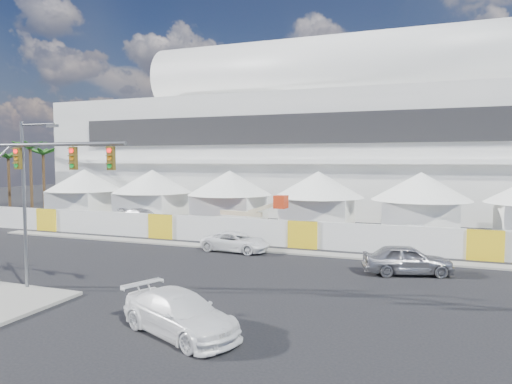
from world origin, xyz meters
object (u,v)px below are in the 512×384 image
(pickup_near, at_px, (180,313))
(streetlight_median, at_px, (27,193))
(lot_car_a, at_px, (419,235))
(lot_car_c, at_px, (142,217))
(pickup_curb, at_px, (236,242))
(traffic_mast, at_px, (1,199))
(boom_lift, at_px, (236,225))
(sedan_silver, at_px, (407,259))

(pickup_near, bearing_deg, streetlight_median, 99.39)
(pickup_near, bearing_deg, lot_car_a, 3.37)
(pickup_near, relative_size, lot_car_c, 0.96)
(pickup_curb, bearing_deg, traffic_mast, 154.89)
(pickup_near, bearing_deg, lot_car_c, 60.13)
(pickup_near, xyz_separation_m, lot_car_a, (8.09, 22.37, -0.08))
(lot_car_a, height_order, boom_lift, boom_lift)
(pickup_near, distance_m, traffic_mast, 11.98)
(lot_car_a, bearing_deg, traffic_mast, 154.54)
(streetlight_median, relative_size, boom_lift, 1.11)
(lot_car_a, distance_m, lot_car_c, 25.91)
(pickup_curb, bearing_deg, sedan_silver, -98.64)
(boom_lift, bearing_deg, pickup_near, -64.17)
(pickup_near, height_order, lot_car_a, pickup_near)
(sedan_silver, height_order, traffic_mast, traffic_mast)
(lot_car_a, xyz_separation_m, boom_lift, (-14.42, -1.94, 0.29))
(lot_car_a, height_order, streetlight_median, streetlight_median)
(pickup_curb, distance_m, lot_car_c, 16.34)
(pickup_near, relative_size, lot_car_a, 1.26)
(traffic_mast, bearing_deg, boom_lift, 75.18)
(lot_car_a, relative_size, boom_lift, 0.58)
(traffic_mast, height_order, boom_lift, traffic_mast)
(streetlight_median, bearing_deg, boom_lift, 79.09)
(traffic_mast, xyz_separation_m, streetlight_median, (1.38, 0.32, 0.30))
(pickup_curb, height_order, lot_car_a, lot_car_a)
(pickup_curb, height_order, lot_car_c, lot_car_c)
(lot_car_c, bearing_deg, boom_lift, -90.73)
(pickup_near, relative_size, traffic_mast, 0.55)
(pickup_curb, relative_size, boom_lift, 0.67)
(lot_car_a, distance_m, streetlight_median, 27.12)
(lot_car_c, distance_m, streetlight_median, 23.09)
(boom_lift, bearing_deg, lot_car_c, 172.64)
(pickup_near, distance_m, lot_car_a, 23.79)
(sedan_silver, xyz_separation_m, lot_car_c, (-25.36, 11.43, -0.03))
(pickup_curb, distance_m, streetlight_median, 14.37)
(pickup_curb, xyz_separation_m, boom_lift, (-2.31, 5.53, 0.30))
(lot_car_a, height_order, traffic_mast, traffic_mast)
(boom_lift, bearing_deg, traffic_mast, -96.20)
(sedan_silver, distance_m, boom_lift, 16.12)
(lot_car_a, relative_size, streetlight_median, 0.52)
(pickup_curb, relative_size, streetlight_median, 0.60)
(sedan_silver, height_order, pickup_near, sedan_silver)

